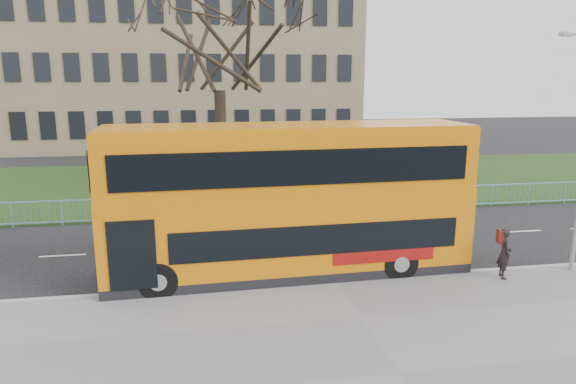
# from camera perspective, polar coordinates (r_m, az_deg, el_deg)

# --- Properties ---
(ground) EXTENTS (120.00, 120.00, 0.00)m
(ground) POSITION_cam_1_polar(r_m,az_deg,el_deg) (17.54, 4.10, -8.15)
(ground) COLOR black
(ground) RESTS_ON ground
(pavement) EXTENTS (80.00, 10.50, 0.12)m
(pavement) POSITION_cam_1_polar(r_m,az_deg,el_deg) (11.72, 12.27, -19.33)
(pavement) COLOR slate
(pavement) RESTS_ON ground
(kerb) EXTENTS (80.00, 0.20, 0.14)m
(kerb) POSITION_cam_1_polar(r_m,az_deg,el_deg) (16.12, 5.40, -9.83)
(kerb) COLOR #9B9B9D
(kerb) RESTS_ON ground
(grass_verge) EXTENTS (80.00, 15.40, 0.08)m
(grass_verge) POSITION_cam_1_polar(r_m,az_deg,el_deg) (31.10, -2.05, 1.15)
(grass_verge) COLOR #1F3714
(grass_verge) RESTS_ON ground
(guard_railing) EXTENTS (40.00, 0.12, 1.10)m
(guard_railing) POSITION_cam_1_polar(r_m,az_deg,el_deg) (23.56, 0.38, -1.29)
(guard_railing) COLOR #7BB5DB
(guard_railing) RESTS_ON ground
(bare_tree) EXTENTS (9.19, 9.19, 13.13)m
(bare_tree) POSITION_cam_1_polar(r_m,az_deg,el_deg) (25.95, -7.66, 13.46)
(bare_tree) COLOR black
(bare_tree) RESTS_ON grass_verge
(civic_building) EXTENTS (30.00, 15.00, 14.00)m
(civic_building) POSITION_cam_1_polar(r_m,az_deg,el_deg) (50.95, -10.98, 13.26)
(civic_building) COLOR #796B4C
(civic_building) RESTS_ON ground
(yellow_bus) EXTENTS (11.38, 3.04, 4.74)m
(yellow_bus) POSITION_cam_1_polar(r_m,az_deg,el_deg) (16.06, 0.12, -0.58)
(yellow_bus) COLOR orange
(yellow_bus) RESTS_ON ground
(pedestrian) EXTENTS (0.50, 0.65, 1.58)m
(pedestrian) POSITION_cam_1_polar(r_m,az_deg,el_deg) (17.26, 22.91, -6.29)
(pedestrian) COLOR black
(pedestrian) RESTS_ON pavement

